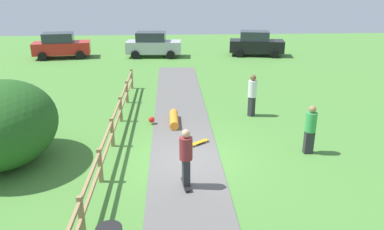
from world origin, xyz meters
TOP-DOWN VIEW (x-y plane):
  - ground_plane at (0.00, 0.00)m, footprint 60.00×60.00m
  - asphalt_path at (0.00, 0.00)m, footprint 2.40×28.00m
  - wooden_fence at (-2.60, 0.00)m, footprint 0.12×18.12m
  - bush_large at (-5.92, 0.16)m, footprint 3.44×4.13m
  - skater_riding at (-0.04, -1.73)m, footprint 0.42×0.82m
  - skater_fallen at (-0.40, 3.42)m, footprint 1.26×1.66m
  - skateboard_loose at (0.58, 1.25)m, footprint 0.76×0.64m
  - bystander_white at (3.15, 4.22)m, footprint 0.54×0.54m
  - bystander_green at (4.36, 0.30)m, footprint 0.40×0.40m
  - parked_car_silver at (-1.74, 17.92)m, footprint 4.29×2.20m
  - parked_car_black at (6.35, 17.92)m, footprint 4.43×2.54m
  - parked_car_red at (-8.78, 17.91)m, footprint 4.41×2.48m

SIDE VIEW (x-z plane):
  - ground_plane at x=0.00m, z-range 0.00..0.00m
  - asphalt_path at x=0.00m, z-range 0.00..0.02m
  - skateboard_loose at x=0.58m, z-range 0.05..0.13m
  - skater_fallen at x=-0.40m, z-range 0.02..0.38m
  - wooden_fence at x=-2.60m, z-range 0.12..1.22m
  - parked_car_silver at x=-1.74m, z-range 0.00..1.92m
  - parked_car_black at x=6.35m, z-range 0.00..1.92m
  - parked_car_red at x=-8.78m, z-range 0.00..1.92m
  - bystander_green at x=4.36m, z-range 0.09..1.85m
  - skater_riding at x=-0.04m, z-range 0.13..1.94m
  - bystander_white at x=3.15m, z-range 0.11..1.99m
  - bush_large at x=-5.92m, z-range 0.00..2.79m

